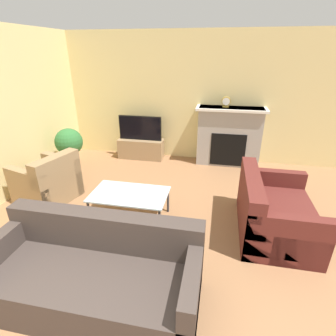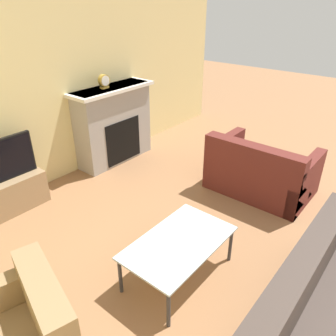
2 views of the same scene
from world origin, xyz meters
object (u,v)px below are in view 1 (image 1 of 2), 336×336
(potted_plant, at_px, (69,144))
(mantel_clock, at_px, (226,102))
(armchair_by_window, at_px, (48,183))
(couch_loveseat, at_px, (273,213))
(couch_sectional, at_px, (95,276))
(tv, at_px, (140,128))
(coffee_table, at_px, (130,196))

(potted_plant, relative_size, mantel_clock, 4.16)
(potted_plant, bearing_deg, armchair_by_window, -76.82)
(potted_plant, bearing_deg, couch_loveseat, -19.98)
(couch_sectional, bearing_deg, tv, 99.99)
(tv, relative_size, couch_loveseat, 0.71)
(tv, xyz_separation_m, armchair_by_window, (-0.96, -2.10, -0.41))
(tv, distance_m, couch_sectional, 3.82)
(armchair_by_window, bearing_deg, potted_plant, -151.31)
(tv, relative_size, armchair_by_window, 0.96)
(couch_loveseat, bearing_deg, mantel_clock, 16.92)
(coffee_table, distance_m, potted_plant, 2.32)
(potted_plant, xyz_separation_m, mantel_clock, (3.07, 0.96, 0.78))
(couch_sectional, bearing_deg, mantel_clock, 72.89)
(couch_sectional, xyz_separation_m, coffee_table, (-0.11, 1.38, 0.10))
(armchair_by_window, relative_size, potted_plant, 1.14)
(tv, bearing_deg, coffee_table, -77.04)
(couch_loveseat, bearing_deg, tv, 48.16)
(couch_sectional, distance_m, couch_loveseat, 2.39)
(armchair_by_window, bearing_deg, tv, 170.94)
(tv, xyz_separation_m, coffee_table, (0.54, -2.36, -0.33))
(potted_plant, distance_m, mantel_clock, 3.31)
(coffee_table, bearing_deg, potted_plant, 140.57)
(couch_sectional, height_order, coffee_table, couch_sectional)
(mantel_clock, bearing_deg, couch_loveseat, -73.08)
(armchair_by_window, bearing_deg, couch_sectional, 60.02)
(armchair_by_window, bearing_deg, couch_loveseat, 102.64)
(couch_sectional, xyz_separation_m, couch_loveseat, (1.88, 1.47, 0.00))
(couch_sectional, bearing_deg, potted_plant, 123.72)
(couch_sectional, height_order, armchair_by_window, same)
(coffee_table, xyz_separation_m, mantel_clock, (1.28, 2.42, 0.96))
(couch_sectional, xyz_separation_m, potted_plant, (-1.90, 2.84, 0.28))
(couch_loveseat, xyz_separation_m, potted_plant, (-3.78, 1.37, 0.28))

